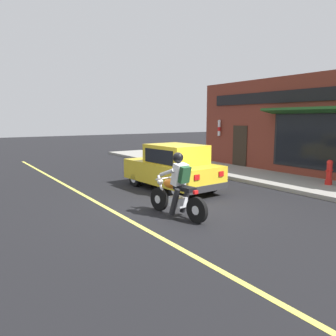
# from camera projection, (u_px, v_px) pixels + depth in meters

# --- Properties ---
(ground_plane) EXTENTS (80.00, 80.00, 0.00)m
(ground_plane) POSITION_uv_depth(u_px,v_px,m) (180.00, 206.00, 9.20)
(ground_plane) COLOR black
(sidewalk_curb) EXTENTS (2.60, 22.00, 0.14)m
(sidewalk_curb) POSITION_uv_depth(u_px,v_px,m) (237.00, 172.00, 14.58)
(sidewalk_curb) COLOR gray
(sidewalk_curb) RESTS_ON ground
(lane_stripe) EXTENTS (0.12, 19.80, 0.01)m
(lane_stripe) POSITION_uv_depth(u_px,v_px,m) (82.00, 194.00, 10.66)
(lane_stripe) COLOR #D1C64C
(lane_stripe) RESTS_ON ground
(storefront_building) EXTENTS (1.25, 11.30, 4.20)m
(storefront_building) POSITION_uv_depth(u_px,v_px,m) (302.00, 127.00, 13.43)
(storefront_building) COLOR maroon
(storefront_building) RESTS_ON ground
(motorcycle_with_rider) EXTENTS (0.63, 2.02, 1.62)m
(motorcycle_with_rider) POSITION_uv_depth(u_px,v_px,m) (177.00, 190.00, 8.12)
(motorcycle_with_rider) COLOR black
(motorcycle_with_rider) RESTS_ON ground
(car_hatchback) EXTENTS (1.86, 3.87, 1.57)m
(car_hatchback) POSITION_uv_depth(u_px,v_px,m) (173.00, 168.00, 11.24)
(car_hatchback) COLOR black
(car_hatchback) RESTS_ON ground
(fire_hydrant) EXTENTS (0.36, 0.24, 0.88)m
(fire_hydrant) POSITION_uv_depth(u_px,v_px,m) (329.00, 172.00, 11.43)
(fire_hydrant) COLOR red
(fire_hydrant) RESTS_ON sidewalk_curb
(traffic_cone) EXTENTS (0.36, 0.36, 0.60)m
(traffic_cone) POSITION_uv_depth(u_px,v_px,m) (183.00, 159.00, 16.30)
(traffic_cone) COLOR black
(traffic_cone) RESTS_ON sidewalk_curb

